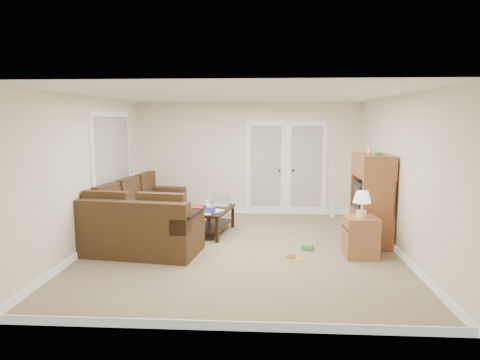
# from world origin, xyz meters

# --- Properties ---
(floor) EXTENTS (5.50, 5.50, 0.00)m
(floor) POSITION_xyz_m (0.00, 0.00, 0.00)
(floor) COLOR gray
(floor) RESTS_ON ground
(ceiling) EXTENTS (5.00, 5.50, 0.02)m
(ceiling) POSITION_xyz_m (0.00, 0.00, 2.50)
(ceiling) COLOR white
(ceiling) RESTS_ON wall_back
(wall_left) EXTENTS (0.02, 5.50, 2.50)m
(wall_left) POSITION_xyz_m (-2.50, 0.00, 1.25)
(wall_left) COLOR white
(wall_left) RESTS_ON floor
(wall_right) EXTENTS (0.02, 5.50, 2.50)m
(wall_right) POSITION_xyz_m (2.50, 0.00, 1.25)
(wall_right) COLOR white
(wall_right) RESTS_ON floor
(wall_back) EXTENTS (5.00, 0.02, 2.50)m
(wall_back) POSITION_xyz_m (0.00, 2.75, 1.25)
(wall_back) COLOR white
(wall_back) RESTS_ON floor
(wall_front) EXTENTS (5.00, 0.02, 2.50)m
(wall_front) POSITION_xyz_m (0.00, -2.75, 1.25)
(wall_front) COLOR white
(wall_front) RESTS_ON floor
(baseboards) EXTENTS (5.00, 5.50, 0.10)m
(baseboards) POSITION_xyz_m (0.00, 0.00, 0.05)
(baseboards) COLOR white
(baseboards) RESTS_ON floor
(french_doors) EXTENTS (1.80, 0.05, 2.13)m
(french_doors) POSITION_xyz_m (0.85, 2.71, 1.04)
(french_doors) COLOR white
(french_doors) RESTS_ON floor
(window_left) EXTENTS (0.05, 1.92, 1.42)m
(window_left) POSITION_xyz_m (-2.46, 1.00, 1.55)
(window_left) COLOR white
(window_left) RESTS_ON wall_left
(sectional_sofa) EXTENTS (2.08, 3.19, 0.91)m
(sectional_sofa) POSITION_xyz_m (-1.82, 0.44, 0.36)
(sectional_sofa) COLOR #462F1B
(sectional_sofa) RESTS_ON floor
(coffee_table) EXTENTS (0.78, 1.24, 0.79)m
(coffee_table) POSITION_xyz_m (-0.58, 0.95, 0.26)
(coffee_table) COLOR black
(coffee_table) RESTS_ON floor
(tv_armoire) EXTENTS (0.53, 0.96, 1.65)m
(tv_armoire) POSITION_xyz_m (2.20, 0.46, 0.78)
(tv_armoire) COLOR brown
(tv_armoire) RESTS_ON floor
(side_cabinet) EXTENTS (0.51, 0.51, 1.03)m
(side_cabinet) POSITION_xyz_m (1.87, -0.27, 0.37)
(side_cabinet) COLOR #A86A3D
(side_cabinet) RESTS_ON floor
(space_heater) EXTENTS (0.13, 0.12, 0.28)m
(space_heater) POSITION_xyz_m (1.86, 2.45, 0.14)
(space_heater) COLOR white
(space_heater) RESTS_ON floor
(floor_magazine) EXTENTS (0.34, 0.30, 0.01)m
(floor_magazine) POSITION_xyz_m (0.82, -0.46, 0.00)
(floor_magazine) COLOR gold
(floor_magazine) RESTS_ON floor
(floor_greenbox) EXTENTS (0.21, 0.25, 0.09)m
(floor_greenbox) POSITION_xyz_m (1.09, 0.05, 0.04)
(floor_greenbox) COLOR #479C47
(floor_greenbox) RESTS_ON floor
(floor_book) EXTENTS (0.19, 0.23, 0.02)m
(floor_book) POSITION_xyz_m (0.72, -0.37, 0.01)
(floor_book) COLOR brown
(floor_book) RESTS_ON floor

